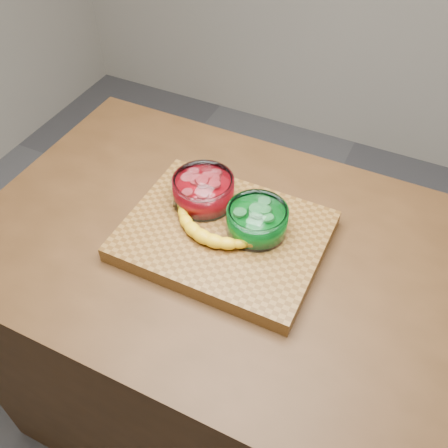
% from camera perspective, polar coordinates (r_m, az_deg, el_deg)
% --- Properties ---
extents(ground, '(3.50, 3.50, 0.00)m').
position_cam_1_polar(ground, '(1.94, 0.00, -19.98)').
color(ground, '#535358').
rests_on(ground, ground).
extents(counter, '(1.20, 0.80, 0.90)m').
position_cam_1_polar(counter, '(1.54, 0.00, -13.24)').
color(counter, '#482C15').
rests_on(counter, ground).
extents(cutting_board, '(0.45, 0.35, 0.04)m').
position_cam_1_polar(cutting_board, '(1.15, 0.00, -1.37)').
color(cutting_board, brown).
rests_on(cutting_board, counter).
extents(bowl_red, '(0.15, 0.15, 0.07)m').
position_cam_1_polar(bowl_red, '(1.19, -2.36, 3.83)').
color(bowl_red, white).
rests_on(bowl_red, cutting_board).
extents(bowl_green, '(0.14, 0.14, 0.06)m').
position_cam_1_polar(bowl_green, '(1.12, 3.80, 0.42)').
color(bowl_green, white).
rests_on(bowl_green, cutting_board).
extents(banana, '(0.25, 0.13, 0.04)m').
position_cam_1_polar(banana, '(1.12, -1.25, -0.39)').
color(banana, yellow).
rests_on(banana, cutting_board).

